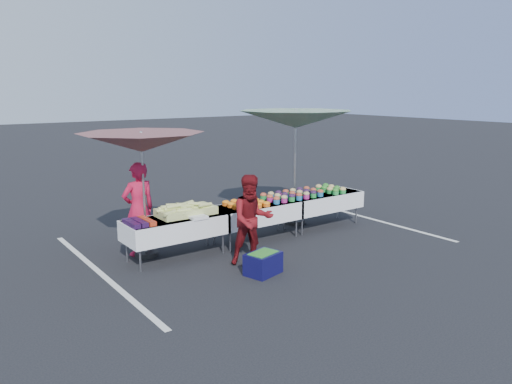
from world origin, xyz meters
TOP-DOWN VIEW (x-y plane):
  - ground at (0.00, 0.00)m, footprint 80.00×80.00m
  - stripe_left at (-3.20, 0.00)m, footprint 0.10×5.00m
  - stripe_right at (3.20, 0.00)m, footprint 0.10×5.00m
  - table_left at (-1.80, 0.00)m, footprint 1.86×0.81m
  - table_center at (0.00, 0.00)m, footprint 1.86×0.81m
  - table_right at (1.80, 0.00)m, footprint 1.86×0.81m
  - berry_punnets at (-2.51, -0.06)m, footprint 0.40×0.54m
  - corn_pile at (-1.56, 0.04)m, footprint 1.16×0.57m
  - plastic_bags at (-1.50, -0.30)m, footprint 0.30×0.25m
  - carrot_bowls at (-0.25, -0.01)m, footprint 0.75×0.69m
  - potato_cups at (0.95, 0.00)m, footprint 1.34×0.58m
  - bean_baskets at (2.06, -0.01)m, footprint 0.36×0.68m
  - vendor at (-2.25, 0.55)m, footprint 0.66×0.46m
  - customer at (-0.86, -1.06)m, footprint 0.92×0.81m
  - umbrella_left at (-2.21, 0.40)m, footprint 2.96×2.96m
  - umbrella_right at (1.47, 0.53)m, footprint 3.28×3.28m
  - storage_bin at (-1.02, -1.60)m, footprint 0.66×0.55m

SIDE VIEW (x-z plane):
  - ground at x=0.00m, z-range 0.00..0.00m
  - stripe_left at x=-3.20m, z-range 0.00..0.00m
  - stripe_right at x=3.20m, z-range 0.00..0.00m
  - storage_bin at x=-1.02m, z-range 0.01..0.38m
  - table_left at x=-1.80m, z-range 0.21..0.96m
  - table_center at x=0.00m, z-range 0.21..0.96m
  - table_right at x=1.80m, z-range 0.21..0.96m
  - plastic_bags at x=-1.50m, z-range 0.75..0.80m
  - berry_punnets at x=-2.51m, z-range 0.75..0.83m
  - customer at x=-0.86m, z-range 0.00..1.58m
  - carrot_bowls at x=-0.25m, z-range 0.75..0.85m
  - bean_baskets at x=2.06m, z-range 0.75..0.90m
  - potato_cups at x=0.95m, z-range 0.75..0.91m
  - corn_pile at x=-1.56m, z-range 0.71..0.97m
  - vendor at x=-2.25m, z-range 0.00..1.73m
  - umbrella_left at x=-2.21m, z-range 0.93..3.23m
  - umbrella_right at x=1.47m, z-range 1.05..3.64m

